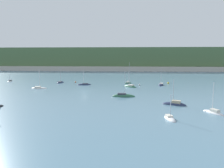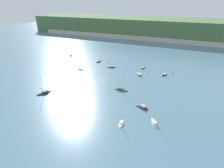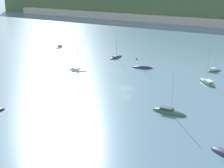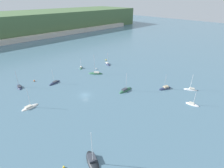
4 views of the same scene
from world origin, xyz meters
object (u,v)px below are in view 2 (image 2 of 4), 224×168
sailboat_6 (142,107)px  mooring_buoy_1 (173,72)px  sailboat_1 (44,93)px  mooring_buoy_0 (148,73)px  sailboat_11 (111,67)px  mooring_buoy_2 (108,62)px  mooring_buoy_3 (40,88)px  sailboat_10 (143,68)px  sailboat_9 (139,75)px  sailboat_5 (81,70)px  sailboat_3 (71,56)px  sailboat_8 (121,90)px  sailboat_0 (164,75)px  sailboat_7 (121,124)px  sailboat_4 (154,123)px  sailboat_2 (99,62)px

sailboat_6 → mooring_buoy_1: 50.71m
sailboat_1 → mooring_buoy_0: size_ratio=14.62×
sailboat_11 → mooring_buoy_2: size_ratio=11.27×
mooring_buoy_3 → sailboat_6: bearing=4.7°
mooring_buoy_3 → mooring_buoy_2: bearing=74.7°
sailboat_10 → mooring_buoy_3: bearing=-174.6°
sailboat_9 → sailboat_5: bearing=59.4°
sailboat_3 → sailboat_10: 66.71m
sailboat_8 → mooring_buoy_3: bearing=-158.8°
sailboat_0 → sailboat_7: 59.38m
sailboat_6 → sailboat_9: sailboat_9 is taller
sailboat_7 → sailboat_9: bearing=179.4°
sailboat_5 → sailboat_10: (39.53, 21.10, 0.04)m
sailboat_1 → mooring_buoy_2: bearing=-167.3°
sailboat_11 → sailboat_7: bearing=101.7°
sailboat_9 → sailboat_11: (-22.76, 5.31, -0.03)m
mooring_buoy_1 → sailboat_5: bearing=-160.8°
sailboat_7 → sailboat_8: (-11.02, 27.14, 0.02)m
sailboat_0 → sailboat_10: 17.46m
mooring_buoy_0 → mooring_buoy_1: mooring_buoy_1 is taller
sailboat_1 → sailboat_0: bearing=155.4°
sailboat_4 → sailboat_10: sailboat_4 is taller
sailboat_2 → sailboat_5: sailboat_5 is taller
sailboat_3 → sailboat_10: (66.62, -3.49, 0.01)m
sailboat_4 → sailboat_5: size_ratio=0.91×
sailboat_6 → sailboat_10: size_ratio=1.19×
sailboat_2 → mooring_buoy_2: size_ratio=12.83×
sailboat_7 → sailboat_9: (-8.47, 52.47, 0.02)m
mooring_buoy_0 → sailboat_1: bearing=-130.3°
sailboat_5 → mooring_buoy_3: (-4.43, -33.91, 0.17)m
sailboat_6 → mooring_buoy_2: sailboat_6 is taller
sailboat_0 → sailboat_5: (-55.72, -14.56, 0.02)m
sailboat_6 → sailboat_11: bearing=-31.5°
sailboat_5 → sailboat_4: bearing=-37.7°
sailboat_0 → mooring_buoy_1: bearing=165.5°
sailboat_8 → mooring_buoy_1: 44.35m
sailboat_5 → mooring_buoy_2: sailboat_5 is taller
sailboat_10 → sailboat_11: (-21.85, -7.73, -0.07)m
sailboat_0 → sailboat_9: sailboat_9 is taller
sailboat_1 → sailboat_6: size_ratio=1.39×
sailboat_4 → sailboat_8: 31.14m
sailboat_7 → sailboat_6: bearing=154.8°
sailboat_2 → sailboat_11: sailboat_2 is taller
sailboat_2 → sailboat_11: bearing=-108.2°
sailboat_2 → sailboat_10: 36.47m
sailboat_5 → mooring_buoy_3: bearing=-102.9°
sailboat_5 → sailboat_11: size_ratio=1.14×
sailboat_3 → sailboat_10: bearing=82.9°
sailboat_8 → sailboat_10: bearing=87.3°
sailboat_10 → mooring_buoy_0: size_ratio=8.84×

